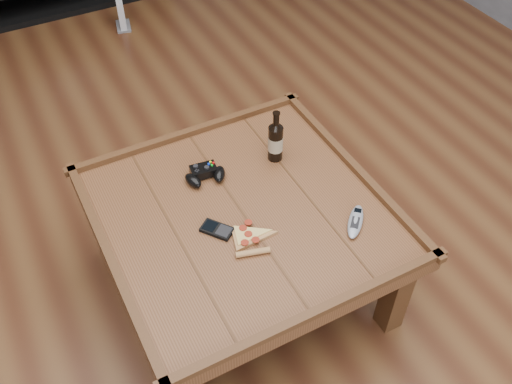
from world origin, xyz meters
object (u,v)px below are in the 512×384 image
coffee_table (242,223)px  game_console (121,14)px  smartphone (217,230)px  pizza_slice (249,238)px  beer_bottle (276,140)px  remote_control (355,221)px  game_controller (205,174)px

coffee_table → game_console: size_ratio=5.07×
coffee_table → smartphone: coffee_table is taller
game_console → pizza_slice: bearing=-83.2°
smartphone → beer_bottle: bearing=-4.0°
pizza_slice → remote_control: (0.36, -0.11, 0.00)m
beer_bottle → game_console: size_ratio=1.10×
remote_control → game_console: bearing=136.3°
game_controller → pizza_slice: 0.34m
pizza_slice → coffee_table: bearing=89.8°
beer_bottle → pizza_slice: 0.43m
coffee_table → game_controller: size_ratio=5.96×
pizza_slice → game_console: (0.26, 2.35, -0.36)m
smartphone → game_console: size_ratio=0.61×
smartphone → remote_control: bearing=-60.9°
smartphone → game_console: bearing=44.3°
coffee_table → beer_bottle: 0.35m
game_console → coffee_table: bearing=-82.6°
beer_bottle → smartphone: beer_bottle is taller
game_controller → pizza_slice: bearing=-80.9°
smartphone → pizza_slice: bearing=-83.6°
beer_bottle → remote_control: bearing=-79.1°
beer_bottle → game_controller: size_ratio=1.30×
remote_control → game_console: size_ratio=0.75×
game_controller → beer_bottle: bearing=3.2°
game_controller → smartphone: bearing=-98.1°
game_controller → pizza_slice: (0.01, -0.34, -0.01)m
remote_control → game_console: 2.49m
coffee_table → smartphone: size_ratio=8.28×
remote_control → game_console: (-0.10, 2.46, -0.37)m
beer_bottle → game_controller: bearing=175.8°
game_controller → smartphone: game_controller is taller
beer_bottle → pizza_slice: beer_bottle is taller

